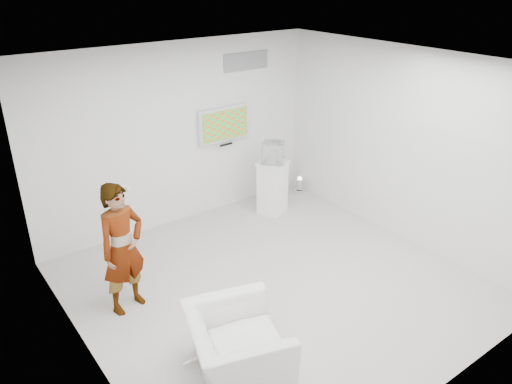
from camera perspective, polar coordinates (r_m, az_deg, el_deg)
room at (r=6.29m, az=2.16°, el=0.77°), size 5.01×5.01×3.00m
tv at (r=8.61m, az=-3.66°, el=7.72°), size 1.00×0.08×0.60m
logo_decal at (r=8.68m, az=-1.13°, el=14.70°), size 0.90×0.02×0.30m
person at (r=6.37m, az=-15.00°, el=-6.26°), size 0.71×0.56×1.72m
armchair at (r=5.50m, az=-2.20°, el=-17.29°), size 1.27×1.36×0.73m
pedestal at (r=8.76m, az=1.90°, el=0.54°), size 0.60×0.60×0.94m
floor_uplight at (r=9.67m, az=4.99°, el=0.81°), size 0.27×0.27×0.31m
vitrine at (r=8.52m, az=1.96°, el=4.54°), size 0.50×0.50×0.36m
console at (r=8.54m, az=1.95°, el=4.09°), size 0.13×0.16×0.22m
wii_remote at (r=6.30m, az=-14.72°, el=0.48°), size 0.09×0.13×0.03m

